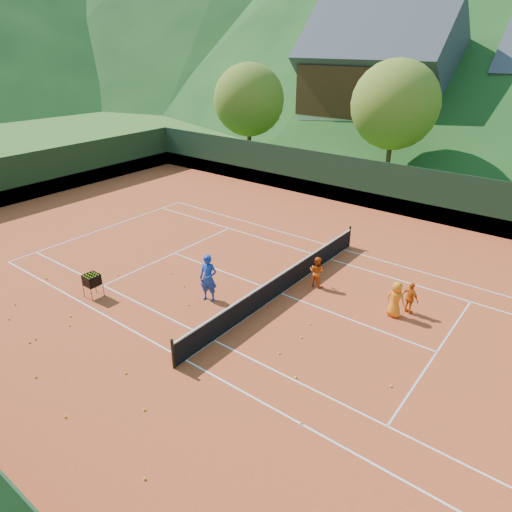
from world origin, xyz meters
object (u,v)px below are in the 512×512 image
Objects in this scene: student_c at (396,299)px; chalet_left at (377,84)px; student_a at (317,272)px; coach at (208,278)px; ball_hopper at (92,280)px; tennis_net at (281,283)px; student_b at (410,298)px.

student_c is 0.10× the size of chalet_left.
chalet_left is at bearing -71.42° from student_a.
coach is 4.74m from ball_hopper.
student_c reaches higher than student_a.
tennis_net is (-4.34, -1.25, -0.22)m from student_c.
tennis_net is 32.04m from chalet_left.
student_b is (6.73, 3.98, -0.34)m from coach.
coach is at bearing -132.80° from tennis_net.
student_a is 30.93m from chalet_left.
student_c is at bearing 16.07° from tennis_net.
student_b is 0.09× the size of chalet_left.
student_b reaches higher than ball_hopper.
tennis_net is at bearing 39.61° from ball_hopper.
student_c is 1.43× the size of ball_hopper.
ball_hopper is at bearing 41.22° from student_a.
student_b is at bearing 32.22° from ball_hopper.
student_a is at bearing 26.69° from student_b.
chalet_left is (-14.71, 28.20, 4.98)m from student_b.
coach is 7.82m from student_b.
student_b is at bearing 20.96° from tennis_net.
tennis_net is (-0.80, -1.45, -0.18)m from student_a.
student_a is at bearing -2.28° from student_c.
student_a is at bearing 43.36° from ball_hopper.
ball_hopper is (-5.90, -4.89, 0.25)m from tennis_net.
chalet_left is (-7.98, 32.18, 4.64)m from coach.
student_a is 1.66m from tennis_net.
student_b is 32.19m from chalet_left.
student_a is at bearing 30.83° from coach.
chalet_left is at bearing 82.63° from coach.
student_a is at bearing -69.28° from chalet_left.
tennis_net is at bearing -71.57° from chalet_left.
student_b is at bearing 9.33° from coach.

